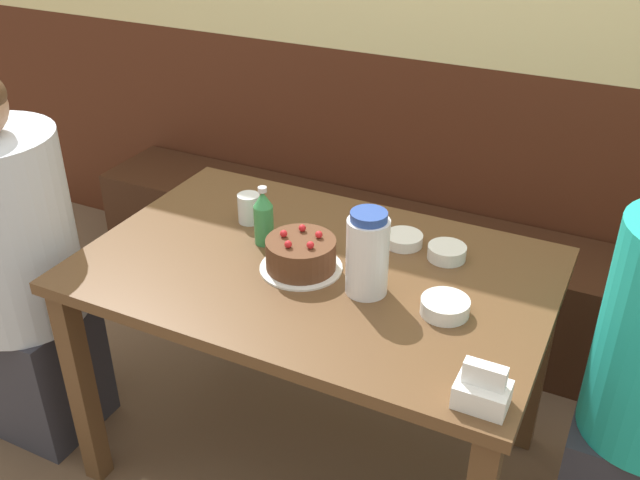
# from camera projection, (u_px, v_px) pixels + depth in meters

# --- Properties ---
(ground_plane) EXTENTS (12.00, 12.00, 0.00)m
(ground_plane) POSITION_uv_depth(u_px,v_px,m) (316.00, 456.00, 2.31)
(ground_plane) COLOR brown
(bench_seat) EXTENTS (2.76, 0.38, 0.45)m
(bench_seat) POSITION_uv_depth(u_px,v_px,m) (409.00, 274.00, 2.84)
(bench_seat) COLOR #381E11
(bench_seat) RESTS_ON ground_plane
(dining_table) EXTENTS (1.27, 0.82, 0.73)m
(dining_table) POSITION_uv_depth(u_px,v_px,m) (315.00, 294.00, 1.99)
(dining_table) COLOR brown
(dining_table) RESTS_ON ground_plane
(birthday_cake) EXTENTS (0.22, 0.22, 0.11)m
(birthday_cake) POSITION_uv_depth(u_px,v_px,m) (301.00, 255.00, 1.90)
(birthday_cake) COLOR white
(birthday_cake) RESTS_ON dining_table
(water_pitcher) EXTENTS (0.11, 0.11, 0.23)m
(water_pitcher) POSITION_uv_depth(u_px,v_px,m) (367.00, 254.00, 1.77)
(water_pitcher) COLOR white
(water_pitcher) RESTS_ON dining_table
(soju_bottle) EXTENTS (0.06, 0.06, 0.18)m
(soju_bottle) POSITION_uv_depth(u_px,v_px,m) (264.00, 217.00, 2.00)
(soju_bottle) COLOR #388E4C
(soju_bottle) RESTS_ON dining_table
(napkin_holder) EXTENTS (0.11, 0.08, 0.11)m
(napkin_holder) POSITION_uv_depth(u_px,v_px,m) (482.00, 391.00, 1.45)
(napkin_holder) COLOR white
(napkin_holder) RESTS_ON dining_table
(bowl_soup_white) EXTENTS (0.12, 0.12, 0.04)m
(bowl_soup_white) POSITION_uv_depth(u_px,v_px,m) (445.00, 307.00, 1.74)
(bowl_soup_white) COLOR white
(bowl_soup_white) RESTS_ON dining_table
(bowl_rice_small) EXTENTS (0.11, 0.11, 0.04)m
(bowl_rice_small) POSITION_uv_depth(u_px,v_px,m) (447.00, 252.00, 1.96)
(bowl_rice_small) COLOR white
(bowl_rice_small) RESTS_ON dining_table
(bowl_side_dish) EXTENTS (0.11, 0.11, 0.03)m
(bowl_side_dish) POSITION_uv_depth(u_px,v_px,m) (404.00, 240.00, 2.03)
(bowl_side_dish) COLOR white
(bowl_side_dish) RESTS_ON dining_table
(glass_water_tall) EXTENTS (0.07, 0.07, 0.09)m
(glass_water_tall) POSITION_uv_depth(u_px,v_px,m) (249.00, 208.00, 2.13)
(glass_water_tall) COLOR silver
(glass_water_tall) RESTS_ON dining_table
(person_pale_blue_shirt) EXTENTS (0.39, 0.39, 1.22)m
(person_pale_blue_shirt) POSITION_uv_depth(u_px,v_px,m) (15.00, 270.00, 2.15)
(person_pale_blue_shirt) COLOR #33333D
(person_pale_blue_shirt) RESTS_ON ground_plane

